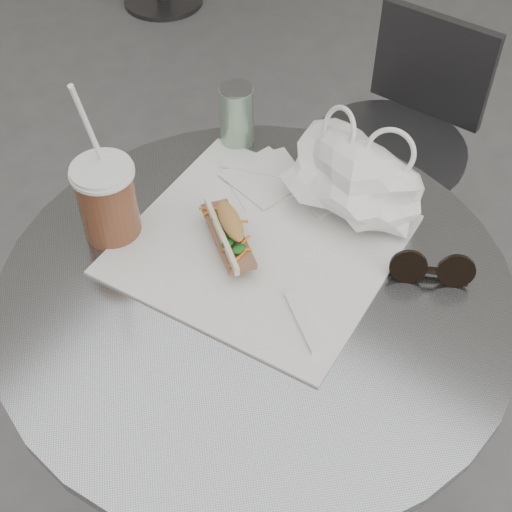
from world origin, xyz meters
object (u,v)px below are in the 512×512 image
Objects in this scene: banh_mi at (229,233)px; sunglasses at (431,270)px; cafe_table at (256,386)px; iced_coffee at (107,199)px; drink_can at (237,115)px; chair_far at (389,179)px.

banh_mi reaches higher than sunglasses.
banh_mi is (-0.08, 0.04, 0.31)m from cafe_table.
sunglasses is at bearing 24.59° from iced_coffee.
iced_coffee is 0.29m from drink_can.
drink_can is at bearing 86.30° from iced_coffee.
cafe_table is 2.74× the size of iced_coffee.
sunglasses is (0.28, 0.12, -0.01)m from banh_mi.
drink_can reaches higher than banh_mi.
iced_coffee reaches higher than sunglasses.
iced_coffee is 2.48× the size of drink_can.
sunglasses is at bearing 58.79° from banh_mi.
sunglasses is (0.35, -0.62, 0.44)m from chair_far.
iced_coffee is at bearing 175.41° from sunglasses.
drink_can is at bearing 159.56° from banh_mi.
chair_far is at bearing 83.23° from iced_coffee.
chair_far is 0.96m from iced_coffee.
drink_can is (-0.42, 0.09, 0.03)m from sunglasses.
iced_coffee is at bearing -93.70° from drink_can.
cafe_table is at bearing -47.84° from drink_can.
drink_can reaches higher than cafe_table.
sunglasses is at bearing 119.24° from chair_far.
cafe_table is 0.47m from drink_can.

